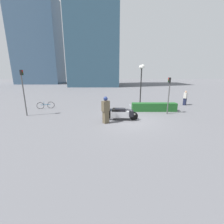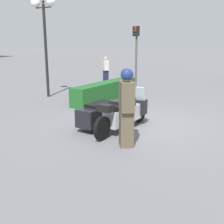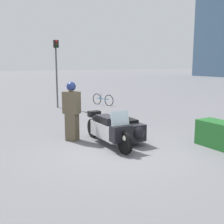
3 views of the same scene
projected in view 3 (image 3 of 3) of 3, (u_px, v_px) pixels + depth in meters
The scene contains 5 objects.
ground_plane at pixel (118, 151), 7.89m from camera, with size 160.00×160.00×0.00m, color slate.
police_motorcycle at pixel (118, 129), 8.56m from camera, with size 2.63×1.31×1.15m.
officer_rider at pixel (72, 110), 8.85m from camera, with size 0.59×0.56×1.87m.
traffic_light_far at pixel (56, 64), 15.10m from camera, with size 0.23×0.26×3.63m.
bicycle_parked at pixel (103, 100), 16.42m from camera, with size 1.56×0.54×0.71m.
Camera 3 is at (6.42, -4.03, 2.46)m, focal length 45.00 mm.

